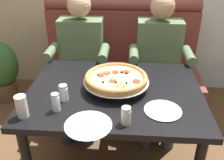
# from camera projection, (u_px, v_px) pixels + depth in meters

# --- Properties ---
(booth_bench) EXTENTS (1.59, 0.78, 1.13)m
(booth_bench) POSITION_uv_depth(u_px,v_px,m) (120.00, 74.00, 2.66)
(booth_bench) COLOR brown
(booth_bench) RESTS_ON ground_plane
(dining_table) EXTENTS (1.16, 0.90, 0.75)m
(dining_table) POSITION_uv_depth(u_px,v_px,m) (114.00, 101.00, 1.74)
(dining_table) COLOR black
(dining_table) RESTS_ON ground_plane
(diner_left) EXTENTS (0.54, 0.64, 1.27)m
(diner_left) POSITION_uv_depth(u_px,v_px,m) (80.00, 55.00, 2.30)
(diner_left) COLOR #2D3342
(diner_left) RESTS_ON ground_plane
(diner_right) EXTENTS (0.54, 0.64, 1.27)m
(diner_right) POSITION_uv_depth(u_px,v_px,m) (159.00, 58.00, 2.26)
(diner_right) COLOR #2D3342
(diner_right) RESTS_ON ground_plane
(pizza) EXTENTS (0.44, 0.44, 0.11)m
(pizza) POSITION_uv_depth(u_px,v_px,m) (116.00, 78.00, 1.67)
(pizza) COLOR silver
(pizza) RESTS_ON dining_table
(shaker_parmesan) EXTENTS (0.06, 0.06, 0.10)m
(shaker_parmesan) POSITION_uv_depth(u_px,v_px,m) (126.00, 117.00, 1.35)
(shaker_parmesan) COLOR white
(shaker_parmesan) RESTS_ON dining_table
(shaker_oregano) EXTENTS (0.06, 0.06, 0.11)m
(shaker_oregano) POSITION_uv_depth(u_px,v_px,m) (64.00, 94.00, 1.56)
(shaker_oregano) COLOR white
(shaker_oregano) RESTS_ON dining_table
(shaker_pepper_flakes) EXTENTS (0.05, 0.05, 0.11)m
(shaker_pepper_flakes) POSITION_uv_depth(u_px,v_px,m) (56.00, 103.00, 1.46)
(shaker_pepper_flakes) COLOR white
(shaker_pepper_flakes) RESTS_ON dining_table
(plate_near_left) EXTENTS (0.22, 0.22, 0.02)m
(plate_near_left) POSITION_uv_depth(u_px,v_px,m) (163.00, 109.00, 1.47)
(plate_near_left) COLOR white
(plate_near_left) RESTS_ON dining_table
(plate_near_right) EXTENTS (0.26, 0.26, 0.02)m
(plate_near_right) POSITION_uv_depth(u_px,v_px,m) (88.00, 124.00, 1.35)
(plate_near_right) COLOR white
(plate_near_right) RESTS_ON dining_table
(drinking_glass) EXTENTS (0.06, 0.06, 0.13)m
(drinking_glass) POSITION_uv_depth(u_px,v_px,m) (22.00, 108.00, 1.40)
(drinking_glass) COLOR silver
(drinking_glass) RESTS_ON dining_table
(potted_plant) EXTENTS (0.36, 0.36, 0.70)m
(potted_plant) POSITION_uv_depth(u_px,v_px,m) (2.00, 69.00, 2.79)
(potted_plant) COLOR brown
(potted_plant) RESTS_ON ground_plane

